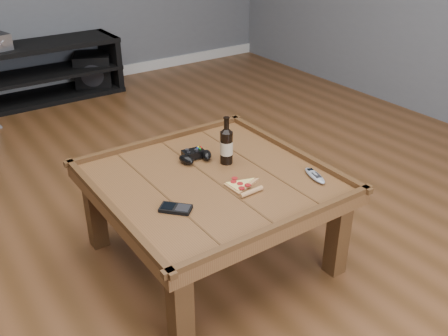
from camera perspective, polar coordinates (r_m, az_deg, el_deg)
ground at (r=2.53m, az=-1.36°, el=-10.09°), size 6.00×6.00×0.00m
baseboard at (r=5.02m, az=-20.80°, el=8.67°), size 5.00×0.02×0.10m
coffee_table at (r=2.31m, az=-1.47°, el=-2.42°), size 1.03×1.03×0.48m
media_console at (r=4.74m, az=-20.40°, el=10.17°), size 1.40×0.45×0.50m
beer_bottle at (r=2.37m, az=0.28°, el=2.66°), size 0.06×0.06×0.24m
game_controller at (r=2.43m, az=-3.31°, el=1.42°), size 0.18×0.13×0.05m
pizza_slice at (r=2.20m, az=2.03°, el=-2.09°), size 0.14×0.22×0.02m
smartphone at (r=2.05m, az=-5.55°, el=-4.61°), size 0.14×0.14×0.02m
remote_control at (r=2.31m, az=10.34°, el=-0.85°), size 0.09×0.17×0.02m
subwoofer at (r=4.94m, az=-14.70°, el=10.69°), size 0.43×0.43×0.32m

